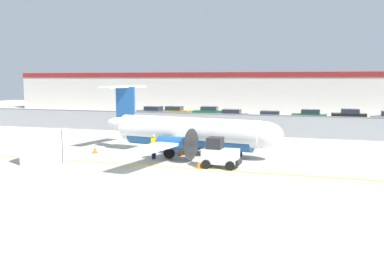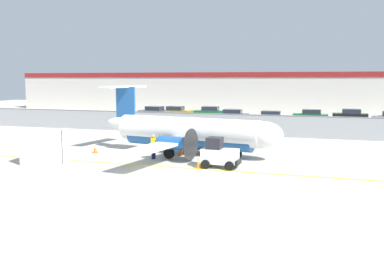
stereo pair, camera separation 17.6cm
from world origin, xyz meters
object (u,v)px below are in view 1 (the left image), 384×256
parked_car_3 (231,116)px  parked_car_5 (310,116)px  baggage_tug (220,154)px  ground_crew_worker (154,145)px  traffic_cone_near_right (201,151)px  parked_car_4 (269,118)px  traffic_cone_near_left (95,149)px  traffic_cone_far_right (199,163)px  parked_car_2 (209,112)px  parked_car_6 (349,115)px  traffic_cone_far_left (181,151)px  parked_car_0 (153,112)px  cargo_container (45,147)px  parked_car_1 (175,112)px  commuter_airplane (191,132)px

parked_car_3 → parked_car_5: size_ratio=0.99×
baggage_tug → ground_crew_worker: (-4.99, 1.44, 0.10)m
traffic_cone_near_right → parked_car_4: bearing=84.7°
traffic_cone_near_left → traffic_cone_far_right: (8.86, -2.85, 0.00)m
parked_car_2 → parked_car_6: same height
traffic_cone_near_right → parked_car_6: (11.21, 28.08, 0.58)m
traffic_cone_far_right → parked_car_3: size_ratio=0.15×
parked_car_5 → traffic_cone_near_left: bearing=63.6°
traffic_cone_far_right → parked_car_5: parked_car_5 is taller
parked_car_2 → parked_car_6: 18.22m
traffic_cone_far_left → parked_car_0: parked_car_0 is taller
ground_crew_worker → cargo_container: size_ratio=0.65×
traffic_cone_near_left → traffic_cone_far_right: same height
cargo_container → traffic_cone_near_right: size_ratio=4.06×
traffic_cone_far_right → parked_car_0: (-15.48, 29.70, 0.58)m
parked_car_1 → parked_car_3: 9.21m
parked_car_4 → parked_car_6: bearing=-147.2°
parked_car_3 → parked_car_0: bearing=-11.8°
traffic_cone_near_right → parked_car_6: bearing=68.2°
parked_car_0 → parked_car_3: (11.49, -2.32, 0.00)m
traffic_cone_far_right → parked_car_3: bearing=98.3°
baggage_tug → ground_crew_worker: 5.19m
traffic_cone_near_right → parked_car_4: 21.84m
traffic_cone_near_right → parked_car_0: size_ratio=0.15×
traffic_cone_near_right → traffic_cone_far_right: same height
traffic_cone_near_left → parked_car_6: bearing=57.3°
cargo_container → parked_car_4: cargo_container is taller
traffic_cone_near_right → parked_car_3: parked_car_3 is taller
parked_car_3 → ground_crew_worker: bearing=90.1°
traffic_cone_near_right → parked_car_5: parked_car_5 is taller
parked_car_2 → traffic_cone_far_right: bearing=101.0°
traffic_cone_far_left → parked_car_6: size_ratio=0.15×
parked_car_0 → commuter_airplane: bearing=124.5°
parked_car_2 → parked_car_5: size_ratio=1.01×
traffic_cone_near_right → parked_car_1: bearing=113.5°
parked_car_2 → traffic_cone_far_left: bearing=98.1°
parked_car_4 → baggage_tug: bearing=88.8°
parked_car_1 → parked_car_4: bearing=-18.6°
commuter_airplane → parked_car_2: (-6.16, 27.38, -0.71)m
ground_crew_worker → traffic_cone_near_right: bearing=58.5°
parked_car_1 → traffic_cone_near_right: bearing=-66.1°
traffic_cone_near_right → parked_car_3: size_ratio=0.15×
commuter_airplane → traffic_cone_near_right: 1.55m
commuter_airplane → parked_car_5: commuter_airplane is taller
traffic_cone_far_left → traffic_cone_near_left: bearing=-171.4°
parked_car_4 → parked_car_5: bearing=-139.8°
ground_crew_worker → parked_car_5: bearing=89.0°
ground_crew_worker → traffic_cone_far_left: 2.39m
parked_car_4 → parked_car_6: 11.17m
parked_car_0 → parked_car_4: size_ratio=1.03×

